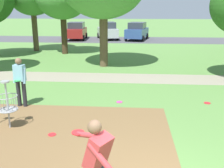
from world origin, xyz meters
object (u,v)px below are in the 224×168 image
at_px(player_foreground_watching, 97,164).
at_px(frisbee_scattered_b, 207,103).
at_px(parked_car_leftmost, 77,31).
at_px(parked_car_center_right, 137,31).
at_px(disc_golf_basket, 5,103).
at_px(frisbee_near_basket, 52,135).
at_px(frisbee_scattered_a, 119,102).
at_px(parked_car_center_left, 107,31).
at_px(player_throwing, 20,79).

height_order(player_foreground_watching, frisbee_scattered_b, player_foreground_watching).
relative_size(parked_car_leftmost, parked_car_center_right, 0.96).
bearing_deg(disc_golf_basket, parked_car_center_right, 79.74).
distance_m(frisbee_near_basket, parked_car_leftmost, 22.62).
height_order(frisbee_scattered_a, parked_car_center_right, parked_car_center_right).
distance_m(frisbee_near_basket, parked_car_center_right, 22.55).
distance_m(frisbee_scattered_b, parked_car_center_left, 20.65).
xyz_separation_m(frisbee_scattered_a, parked_car_leftmost, (-5.64, 19.54, 0.91)).
relative_size(player_throwing, frisbee_near_basket, 7.90).
bearing_deg(player_throwing, frisbee_near_basket, -50.96).
xyz_separation_m(disc_golf_basket, parked_car_center_left, (0.77, 22.36, 0.17)).
relative_size(frisbee_scattered_b, parked_car_center_right, 0.05).
distance_m(frisbee_scattered_b, parked_car_leftmost, 21.33).
xyz_separation_m(parked_car_leftmost, parked_car_center_left, (3.32, 0.48, 0.00)).
bearing_deg(player_foreground_watching, frisbee_near_basket, 120.33).
bearing_deg(frisbee_near_basket, player_foreground_watching, -59.67).
bearing_deg(frisbee_scattered_a, player_foreground_watching, -90.75).
relative_size(disc_golf_basket, frisbee_near_basket, 6.42).
bearing_deg(player_throwing, player_foreground_watching, -55.72).
xyz_separation_m(disc_golf_basket, player_foreground_watching, (3.03, -3.15, 0.23)).
height_order(disc_golf_basket, parked_car_center_left, parked_car_center_left).
bearing_deg(frisbee_near_basket, parked_car_center_right, 83.42).
relative_size(player_throwing, frisbee_scattered_b, 7.39).
bearing_deg(disc_golf_basket, frisbee_scattered_a, 37.05).
distance_m(parked_car_center_left, parked_car_center_right, 3.23).
xyz_separation_m(player_foreground_watching, parked_car_center_left, (-2.26, 25.51, -0.06)).
distance_m(disc_golf_basket, frisbee_scattered_b, 6.78).
height_order(frisbee_scattered_b, parked_car_center_right, parked_car_center_right).
xyz_separation_m(frisbee_scattered_b, parked_car_leftmost, (-8.82, 19.40, 0.91)).
bearing_deg(player_foreground_watching, parked_car_leftmost, 102.55).
relative_size(disc_golf_basket, frisbee_scattered_a, 6.16).
relative_size(player_throwing, frisbee_scattered_a, 7.57).
bearing_deg(parked_car_center_left, frisbee_scattered_b, -74.54).
relative_size(frisbee_scattered_a, parked_car_leftmost, 0.05).
xyz_separation_m(frisbee_scattered_b, parked_car_center_right, (-2.28, 19.53, 0.91)).
height_order(frisbee_near_basket, frisbee_scattered_a, same).
height_order(disc_golf_basket, parked_car_leftmost, parked_car_leftmost).
relative_size(player_throwing, parked_car_center_right, 0.38).
height_order(frisbee_scattered_a, parked_car_center_left, parked_car_center_left).
distance_m(frisbee_scattered_a, frisbee_scattered_b, 3.17).
relative_size(parked_car_center_left, parked_car_center_right, 1.00).
bearing_deg(player_throwing, parked_car_center_right, 78.17).
xyz_separation_m(disc_golf_basket, frisbee_scattered_a, (3.10, 2.34, -0.74)).
distance_m(player_throwing, parked_car_center_left, 20.70).
height_order(frisbee_near_basket, parked_car_center_right, parked_car_center_right).
height_order(parked_car_leftmost, parked_car_center_left, same).
height_order(parked_car_leftmost, parked_car_center_right, same).
bearing_deg(frisbee_scattered_b, frisbee_near_basket, -149.61).
bearing_deg(parked_car_leftmost, parked_car_center_right, 1.11).
bearing_deg(frisbee_scattered_a, parked_car_center_right, 87.42).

